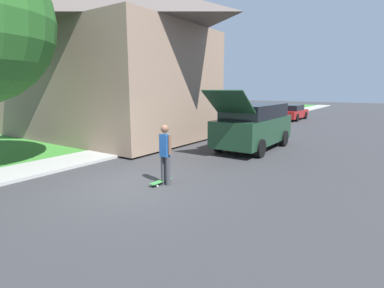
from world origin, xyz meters
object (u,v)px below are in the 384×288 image
(car_down_street, at_px, (292,112))
(suv_parked, at_px, (254,125))
(skateboarder, at_px, (165,152))
(skateboard, at_px, (161,181))

(car_down_street, bearing_deg, suv_parked, -80.33)
(suv_parked, distance_m, car_down_street, 14.24)
(skateboarder, relative_size, skateboard, 2.13)
(skateboarder, bearing_deg, car_down_street, 96.76)
(car_down_street, height_order, skateboard, car_down_street)
(car_down_street, height_order, skateboarder, skateboarder)
(suv_parked, xyz_separation_m, skateboard, (-0.13, -6.25, -0.99))
(car_down_street, bearing_deg, skateboarder, -83.24)
(suv_parked, bearing_deg, skateboard, -91.15)
(skateboard, bearing_deg, suv_parked, 88.85)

